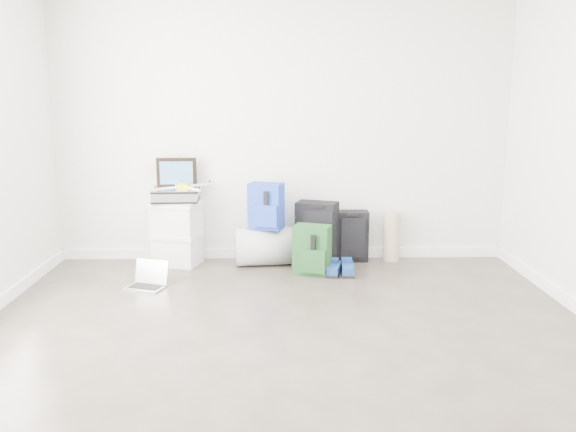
{
  "coord_description": "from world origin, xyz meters",
  "views": [
    {
      "loc": [
        -0.07,
        -3.57,
        1.67
      ],
      "look_at": [
        0.04,
        1.9,
        0.56
      ],
      "focal_mm": 38.0,
      "sensor_mm": 36.0,
      "label": 1
    }
  ],
  "objects_px": {
    "duffel_bag": "(266,246)",
    "carry_on": "(352,236)",
    "large_suitcase": "(317,233)",
    "briefcase": "(176,195)",
    "laptop": "(148,281)",
    "boxes_stack": "(177,233)"
  },
  "relations": [
    {
      "from": "duffel_bag",
      "to": "carry_on",
      "type": "relative_size",
      "value": 1.19
    },
    {
      "from": "boxes_stack",
      "to": "laptop",
      "type": "bearing_deg",
      "value": -85.97
    },
    {
      "from": "briefcase",
      "to": "laptop",
      "type": "bearing_deg",
      "value": -104.12
    },
    {
      "from": "boxes_stack",
      "to": "briefcase",
      "type": "xyz_separation_m",
      "value": [
        0.0,
        0.0,
        0.37
      ]
    },
    {
      "from": "laptop",
      "to": "duffel_bag",
      "type": "bearing_deg",
      "value": 53.4
    },
    {
      "from": "boxes_stack",
      "to": "large_suitcase",
      "type": "bearing_deg",
      "value": 16.81
    },
    {
      "from": "duffel_bag",
      "to": "large_suitcase",
      "type": "relative_size",
      "value": 0.98
    },
    {
      "from": "large_suitcase",
      "to": "duffel_bag",
      "type": "bearing_deg",
      "value": -152.3
    },
    {
      "from": "duffel_bag",
      "to": "laptop",
      "type": "relative_size",
      "value": 1.6
    },
    {
      "from": "briefcase",
      "to": "large_suitcase",
      "type": "distance_m",
      "value": 1.43
    },
    {
      "from": "briefcase",
      "to": "laptop",
      "type": "xyz_separation_m",
      "value": [
        -0.15,
        -0.72,
        -0.63
      ]
    },
    {
      "from": "boxes_stack",
      "to": "duffel_bag",
      "type": "height_order",
      "value": "boxes_stack"
    },
    {
      "from": "briefcase",
      "to": "carry_on",
      "type": "height_order",
      "value": "briefcase"
    },
    {
      "from": "boxes_stack",
      "to": "carry_on",
      "type": "bearing_deg",
      "value": 18.56
    },
    {
      "from": "boxes_stack",
      "to": "briefcase",
      "type": "relative_size",
      "value": 1.45
    },
    {
      "from": "boxes_stack",
      "to": "laptop",
      "type": "height_order",
      "value": "boxes_stack"
    },
    {
      "from": "boxes_stack",
      "to": "briefcase",
      "type": "bearing_deg",
      "value": 15.58
    },
    {
      "from": "boxes_stack",
      "to": "briefcase",
      "type": "distance_m",
      "value": 0.37
    },
    {
      "from": "briefcase",
      "to": "laptop",
      "type": "relative_size",
      "value": 1.15
    },
    {
      "from": "duffel_bag",
      "to": "boxes_stack",
      "type": "bearing_deg",
      "value": 171.63
    },
    {
      "from": "duffel_bag",
      "to": "laptop",
      "type": "height_order",
      "value": "duffel_bag"
    },
    {
      "from": "large_suitcase",
      "to": "carry_on",
      "type": "height_order",
      "value": "large_suitcase"
    }
  ]
}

